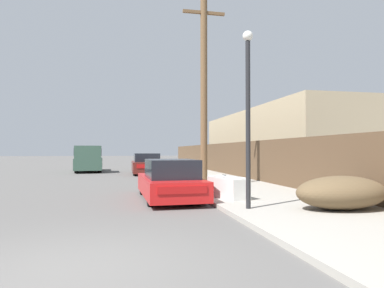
{
  "coord_description": "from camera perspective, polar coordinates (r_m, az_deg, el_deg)",
  "views": [
    {
      "loc": [
        0.63,
        -4.65,
        1.56
      ],
      "look_at": [
        3.12,
        7.22,
        1.81
      ],
      "focal_mm": 32.0,
      "sensor_mm": 36.0,
      "label": 1
    }
  ],
  "objects": [
    {
      "name": "brush_pile",
      "position": [
        9.32,
        23.67,
        -7.43
      ],
      "size": [
        2.37,
        1.4,
        0.83
      ],
      "color": "brown",
      "rests_on": "sidewalk_curb"
    },
    {
      "name": "street_lamp",
      "position": [
        8.81,
        9.31,
        6.52
      ],
      "size": [
        0.26,
        0.26,
        4.5
      ],
      "color": "#232326",
      "rests_on": "sidewalk_curb"
    },
    {
      "name": "ground_plane",
      "position": [
        4.94,
        -19.67,
        -19.56
      ],
      "size": [
        220.0,
        220.0,
        0.0
      ],
      "primitive_type": "plane",
      "color": "#595654"
    },
    {
      "name": "sidewalk_curb",
      "position": [
        28.57,
        -2.42,
        -4.2
      ],
      "size": [
        4.2,
        63.0,
        0.12
      ],
      "primitive_type": "cube",
      "color": "#9E998E",
      "rests_on": "ground"
    },
    {
      "name": "building_right_house",
      "position": [
        28.21,
        13.81,
        0.43
      ],
      "size": [
        6.0,
        19.32,
        4.68
      ],
      "primitive_type": "cube",
      "color": "tan",
      "rests_on": "ground"
    },
    {
      "name": "discarded_fridge",
      "position": [
        10.73,
        6.0,
        -7.16
      ],
      "size": [
        0.96,
        1.72,
        0.68
      ],
      "rotation": [
        0.0,
        0.0,
        0.23
      ],
      "color": "white",
      "rests_on": "sidewalk_curb"
    },
    {
      "name": "pickup_truck",
      "position": [
        26.7,
        -16.79,
        -2.43
      ],
      "size": [
        2.15,
        5.59,
        1.94
      ],
      "rotation": [
        0.0,
        0.0,
        3.19
      ],
      "color": "#385647",
      "rests_on": "ground"
    },
    {
      "name": "wooden_fence",
      "position": [
        22.21,
        5.51,
        -2.38
      ],
      "size": [
        0.08,
        36.16,
        1.96
      ],
      "primitive_type": "cube",
      "color": "brown",
      "rests_on": "sidewalk_curb"
    },
    {
      "name": "car_parked_mid",
      "position": [
        23.44,
        -7.63,
        -3.38
      ],
      "size": [
        1.91,
        4.43,
        1.41
      ],
      "rotation": [
        0.0,
        0.0,
        -0.01
      ],
      "color": "#5B1E19",
      "rests_on": "ground"
    },
    {
      "name": "parked_sports_car_red",
      "position": [
        11.14,
        -3.71,
        -6.22
      ],
      "size": [
        1.81,
        4.39,
        1.3
      ],
      "rotation": [
        0.0,
        0.0,
        0.02
      ],
      "color": "red",
      "rests_on": "ground"
    },
    {
      "name": "utility_pole",
      "position": [
        14.54,
        1.99,
        9.6
      ],
      "size": [
        1.8,
        0.29,
        8.09
      ],
      "color": "brown",
      "rests_on": "sidewalk_curb"
    }
  ]
}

